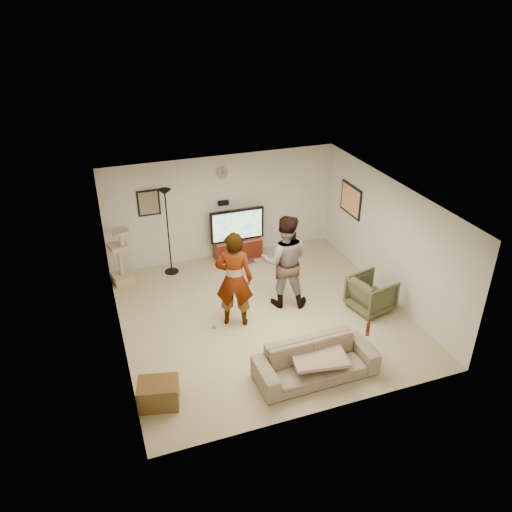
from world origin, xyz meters
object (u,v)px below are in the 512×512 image
object	(u,v)px
armchair	(371,294)
cat_tree	(120,256)
sofa	(316,361)
tv	(237,225)
tv_stand	(238,248)
side_table	(159,393)
person_right	(285,261)
floor_lamp	(168,232)
beer_bottle	(368,329)
person_left	(234,279)

from	to	relation	value
armchair	cat_tree	bearing A→B (deg)	46.76
cat_tree	sofa	bearing A→B (deg)	-57.19
tv	cat_tree	xyz separation A→B (m)	(-2.77, -0.27, -0.20)
cat_tree	tv_stand	bearing A→B (deg)	5.57
armchair	side_table	bearing A→B (deg)	92.52
person_right	side_table	distance (m)	3.66
sofa	side_table	distance (m)	2.62
sofa	side_table	size ratio (longest dim) A/B	3.26
tv_stand	armchair	world-z (taller)	armchair
tv	armchair	bearing A→B (deg)	-58.39
floor_lamp	cat_tree	bearing A→B (deg)	-175.51
beer_bottle	floor_lamp	bearing A→B (deg)	120.75
cat_tree	person_right	distance (m)	3.64
tv_stand	floor_lamp	world-z (taller)	floor_lamp
person_left	armchair	xyz separation A→B (m)	(2.74, -0.48, -0.62)
armchair	tv_stand	bearing A→B (deg)	19.17
person_left	side_table	distance (m)	2.58
floor_lamp	sofa	size ratio (longest dim) A/B	0.98
cat_tree	person_left	size ratio (longest dim) A/B	0.67
floor_lamp	beer_bottle	size ratio (longest dim) A/B	8.10
armchair	side_table	xyz separation A→B (m)	(-4.53, -1.21, -0.15)
side_table	floor_lamp	bearing A→B (deg)	76.05
sofa	beer_bottle	xyz separation A→B (m)	(0.95, 0.00, 0.43)
person_left	armchair	distance (m)	2.85
tv	sofa	distance (m)	4.51
floor_lamp	cat_tree	world-z (taller)	floor_lamp
person_left	tv_stand	bearing A→B (deg)	-86.92
tv_stand	person_right	size ratio (longest dim) A/B	0.57
sofa	beer_bottle	world-z (taller)	beer_bottle
tv	cat_tree	world-z (taller)	cat_tree
tv_stand	sofa	world-z (taller)	sofa
armchair	beer_bottle	bearing A→B (deg)	133.46
tv_stand	cat_tree	distance (m)	2.81
floor_lamp	armchair	world-z (taller)	floor_lamp
tv	beer_bottle	xyz separation A→B (m)	(0.89, -4.47, -0.13)
beer_bottle	person_right	bearing A→B (deg)	105.08
cat_tree	side_table	bearing A→B (deg)	-88.58
sofa	beer_bottle	bearing A→B (deg)	-1.03
person_left	armchair	world-z (taller)	person_left
floor_lamp	beer_bottle	distance (m)	5.00
tv_stand	side_table	distance (m)	5.01
beer_bottle	armchair	world-z (taller)	beer_bottle
beer_bottle	armchair	distance (m)	1.78
side_table	beer_bottle	bearing A→B (deg)	-3.67
tv	cat_tree	size ratio (longest dim) A/B	1.00
person_right	armchair	xyz separation A→B (m)	(1.58, -0.80, -0.63)
floor_lamp	beer_bottle	world-z (taller)	floor_lamp
beer_bottle	side_table	world-z (taller)	beer_bottle
tv_stand	sofa	bearing A→B (deg)	-90.74
tv	floor_lamp	size ratio (longest dim) A/B	0.64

